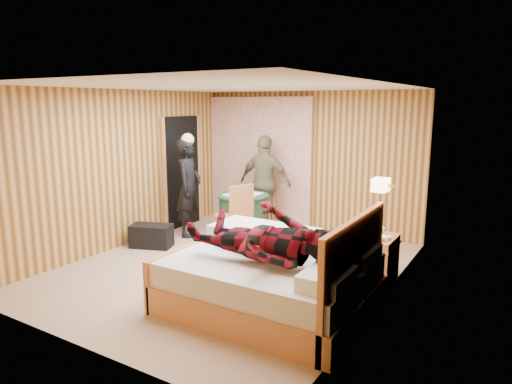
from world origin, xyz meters
The scene contains 23 objects.
floor centered at (0.00, 0.00, 0.00)m, with size 4.20×5.00×0.01m, color tan.
ceiling centered at (0.00, 0.00, 2.50)m, with size 4.20×5.00×0.01m, color white.
wall_back centered at (0.00, 2.50, 1.25)m, with size 4.20×0.02×2.50m, color tan.
wall_left centered at (-2.10, 0.00, 1.25)m, with size 0.02×5.00×2.50m, color tan.
wall_right centered at (2.10, 0.00, 1.25)m, with size 0.02×5.00×2.50m, color tan.
curtain centered at (-1.00, 2.43, 1.20)m, with size 2.20×0.08×2.40m, color silver.
doorway centered at (-2.06, 1.40, 1.02)m, with size 0.06×0.90×2.05m, color black.
wall_lamp centered at (1.92, 0.45, 1.30)m, with size 0.26×0.24×0.16m.
bed centered at (1.12, -0.80, 0.34)m, with size 2.18×1.72×1.18m.
nightstand centered at (1.88, 0.59, 0.31)m, with size 0.46×0.62×0.60m.
round_table centered at (-0.63, 1.29, 0.39)m, with size 0.88×0.88×0.78m.
chair_far centered at (-0.66, 1.98, 0.54)m, with size 0.53×0.53×0.93m.
chair_near centered at (-0.47, 0.86, 0.60)m, with size 0.58×0.58×1.03m.
duffel_bag centered at (-1.64, 0.12, 0.18)m, with size 0.65×0.35×0.37m, color black.
sneaker_left centered at (-0.15, 0.62, 0.06)m, with size 0.28×0.12×0.13m, color white.
sneaker_right centered at (-0.73, 0.58, 0.06)m, with size 0.25×0.10×0.11m, color white.
woman_standing centered at (-1.54, 0.97, 0.85)m, with size 0.62×0.41×1.70m, color black.
man_at_table centered at (-0.63, 2.02, 0.86)m, with size 1.01×0.42×1.72m, color #6F6B4A.
man_on_bed centered at (1.15, -1.03, 1.02)m, with size 1.77×0.67×0.86m, color maroon.
book_lower centered at (1.88, 0.54, 0.61)m, with size 0.17×0.22×0.02m, color white.
book_upper centered at (1.88, 0.54, 0.63)m, with size 0.16×0.22×0.02m, color white.
cup_nightstand centered at (1.88, 0.72, 0.64)m, with size 0.10×0.10×0.09m, color white.
cup_table centered at (-0.53, 1.24, 0.83)m, with size 0.12×0.12×0.10m, color white.
Camera 1 is at (3.47, -5.04, 2.28)m, focal length 32.00 mm.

